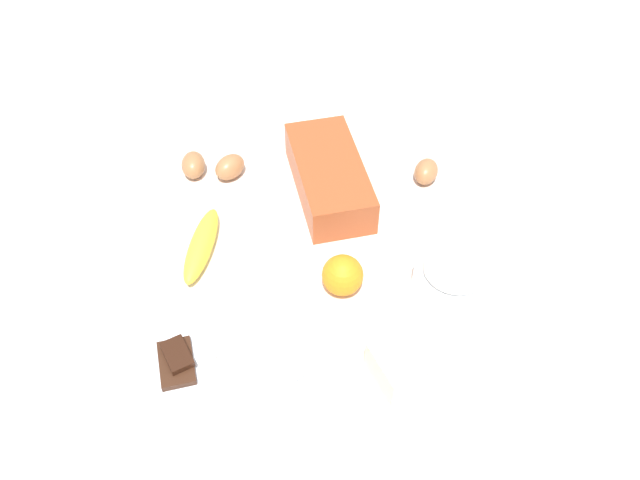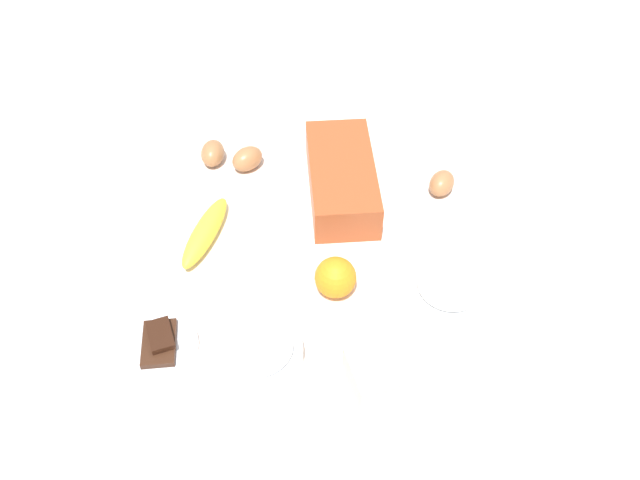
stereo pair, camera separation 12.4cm
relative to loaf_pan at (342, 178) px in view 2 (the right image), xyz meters
The scene contains 11 objects.
ground_plane 0.18m from the loaf_pan, 159.58° to the left, with size 2.40×2.40×0.02m, color beige.
loaf_pan is the anchor object (origin of this frame).
flour_bowl 0.34m from the loaf_pan, 152.61° to the right, with size 0.15×0.15×0.07m.
sugar_bowl 0.43m from the loaf_pan, 154.54° to the left, with size 0.15×0.15×0.07m.
banana 0.30m from the loaf_pan, 110.39° to the left, with size 0.19×0.04×0.04m, color yellow.
orange_fruit 0.26m from the loaf_pan, behind, with size 0.08×0.08×0.08m, color orange.
butter_block 0.45m from the loaf_pan, behind, with size 0.09×0.06×0.06m, color #F4EDB2.
egg_near_butter 0.21m from the loaf_pan, 95.03° to the right, with size 0.05×0.05×0.07m, color #A16C41.
egg_beside_bowl 0.29m from the loaf_pan, 65.28° to the left, with size 0.05×0.05×0.07m, color #9F6A40.
egg_loose 0.21m from the loaf_pan, 63.32° to the left, with size 0.05×0.05×0.07m, color #A26D42.
chocolate_plate 0.49m from the loaf_pan, 134.58° to the left, with size 0.13×0.13×0.03m.
Camera 2 is at (-0.82, 0.08, 0.97)m, focal length 37.37 mm.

